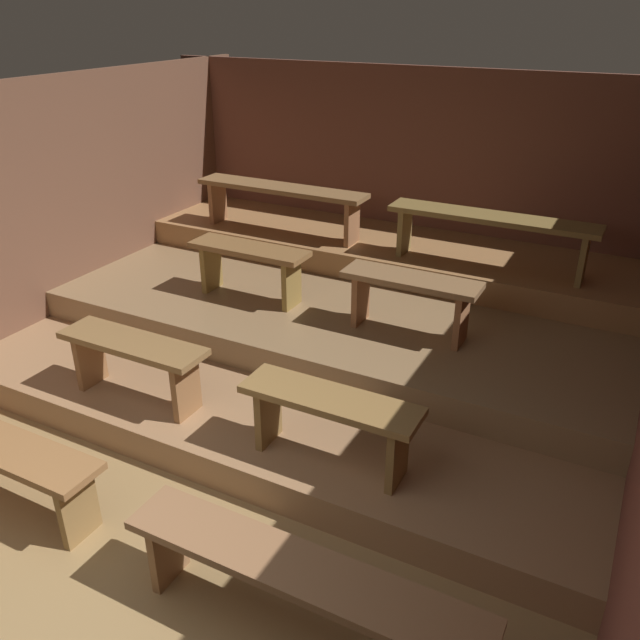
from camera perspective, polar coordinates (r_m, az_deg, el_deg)
The scene contains 13 objects.
ground at distance 5.35m, azimuth -2.79°, elevation -7.25°, with size 5.80×6.03×0.08m, color #98774A.
wall_back at distance 7.09m, azimuth 7.99°, elevation 11.71°, with size 5.80×0.06×2.34m, color brown.
wall_left at distance 6.41m, azimuth -23.22°, elevation 8.30°, with size 0.06×6.03×2.34m, color brown.
platform_lower at distance 5.81m, azimuth 0.73°, elevation -2.47°, with size 5.00×3.79×0.24m, color #9E744F.
platform_middle at distance 6.12m, azimuth 2.96°, elevation 1.62°, with size 5.00×2.74×0.24m, color #8E6E4A.
platform_upper at distance 6.70m, azimuth 5.83°, elevation 5.96°, with size 5.00×1.18×0.24m, color #9F6F43.
bench_floor_right at distance 3.38m, azimuth -1.77°, elevation -21.77°, with size 1.89×0.33×0.48m.
bench_lower_left at distance 4.89m, azimuth -15.97°, elevation -2.94°, with size 1.15×0.33×0.48m.
bench_lower_right at distance 4.07m, azimuth 0.89°, elevation -8.09°, with size 1.15×0.33×0.48m.
bench_middle_left at distance 5.80m, azimuth -6.19°, elevation 5.27°, with size 1.09×0.33×0.48m.
bench_middle_right at distance 5.17m, azimuth 7.90°, elevation 2.51°, with size 1.09×0.33×0.48m.
bench_upper_left at distance 6.77m, azimuth -3.42°, elevation 10.84°, with size 1.84×0.33×0.48m.
bench_upper_right at distance 6.00m, azimuth 14.71°, elevation 8.01°, with size 1.84×0.33×0.48m.
Camera 1 is at (2.30, -1.23, 2.90)m, focal length 36.64 mm.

